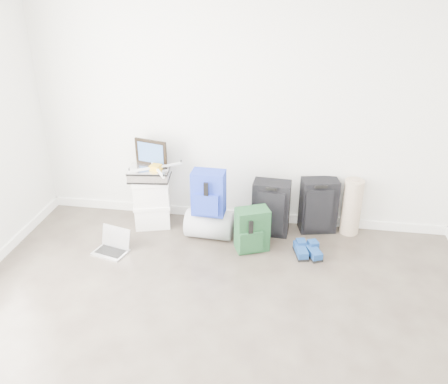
% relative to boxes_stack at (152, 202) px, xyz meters
% --- Properties ---
extents(room_envelope, '(4.52, 5.02, 2.71)m').
position_rel_boxes_stack_xyz_m(room_envelope, '(0.96, -2.19, 1.44)').
color(room_envelope, silver).
rests_on(room_envelope, ground).
extents(boxes_stack, '(0.46, 0.41, 0.56)m').
position_rel_boxes_stack_xyz_m(boxes_stack, '(0.00, 0.00, 0.00)').
color(boxes_stack, white).
rests_on(boxes_stack, ground).
extents(briefcase, '(0.46, 0.36, 0.12)m').
position_rel_boxes_stack_xyz_m(briefcase, '(-0.00, 0.00, 0.34)').
color(briefcase, '#B2B2B7').
rests_on(briefcase, boxes_stack).
extents(painting, '(0.37, 0.12, 0.28)m').
position_rel_boxes_stack_xyz_m(painting, '(-0.00, 0.10, 0.54)').
color(painting, black).
rests_on(painting, briefcase).
extents(drone, '(0.51, 0.51, 0.05)m').
position_rel_boxes_stack_xyz_m(drone, '(0.08, -0.02, 0.43)').
color(drone, gold).
rests_on(drone, briefcase).
extents(duffel_bag, '(0.51, 0.33, 0.30)m').
position_rel_boxes_stack_xyz_m(duffel_bag, '(0.68, -0.17, -0.13)').
color(duffel_bag, '#96979E').
rests_on(duffel_bag, ground).
extents(blue_backpack, '(0.34, 0.25, 0.47)m').
position_rel_boxes_stack_xyz_m(blue_backpack, '(0.68, -0.20, 0.25)').
color(blue_backpack, '#1825A0').
rests_on(blue_backpack, duffel_bag).
extents(large_suitcase, '(0.40, 0.27, 0.60)m').
position_rel_boxes_stack_xyz_m(large_suitcase, '(1.31, 0.02, 0.02)').
color(large_suitcase, black).
rests_on(large_suitcase, ground).
extents(green_backpack, '(0.38, 0.34, 0.45)m').
position_rel_boxes_stack_xyz_m(green_backpack, '(1.14, -0.34, -0.06)').
color(green_backpack, '#12321B').
rests_on(green_backpack, ground).
extents(carry_on, '(0.42, 0.32, 0.60)m').
position_rel_boxes_stack_xyz_m(carry_on, '(1.81, 0.16, 0.02)').
color(carry_on, black).
rests_on(carry_on, ground).
extents(shoes, '(0.31, 0.29, 0.09)m').
position_rel_boxes_stack_xyz_m(shoes, '(1.70, -0.36, -0.24)').
color(shoes, black).
rests_on(shoes, ground).
extents(rolled_rug, '(0.20, 0.20, 0.62)m').
position_rel_boxes_stack_xyz_m(rolled_rug, '(2.15, 0.17, 0.03)').
color(rolled_rug, gray).
rests_on(rolled_rug, ground).
extents(laptop, '(0.38, 0.31, 0.23)m').
position_rel_boxes_stack_xyz_m(laptop, '(-0.25, -0.59, -0.22)').
color(laptop, silver).
rests_on(laptop, ground).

